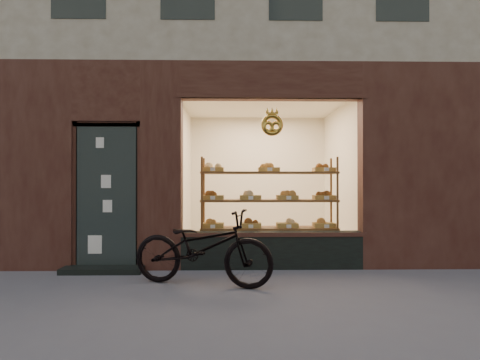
{
  "coord_description": "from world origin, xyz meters",
  "views": [
    {
      "loc": [
        -0.13,
        -3.51,
        1.29
      ],
      "look_at": [
        -0.03,
        2.0,
        1.33
      ],
      "focal_mm": 28.0,
      "sensor_mm": 36.0,
      "label": 1
    }
  ],
  "objects": [
    {
      "name": "ground",
      "position": [
        0.0,
        0.0,
        0.0
      ],
      "size": [
        90.0,
        90.0,
        0.0
      ],
      "primitive_type": "plane",
      "color": "slate"
    },
    {
      "name": "bakery_building",
      "position": [
        0.04,
        5.29,
        5.58
      ],
      "size": [
        7.2,
        7.28,
        9.0
      ],
      "color": "#371813",
      "rests_on": "ground"
    },
    {
      "name": "bicycle",
      "position": [
        -0.52,
        1.2,
        0.48
      ],
      "size": [
        1.92,
        1.09,
        0.96
      ],
      "primitive_type": "imported",
      "rotation": [
        0.0,
        0.0,
        1.3
      ],
      "color": "black",
      "rests_on": "ground"
    },
    {
      "name": "display_shelf",
      "position": [
        0.45,
        2.55,
        0.84
      ],
      "size": [
        2.2,
        0.45,
        1.7
      ],
      "color": "brown",
      "rests_on": "ground"
    }
  ]
}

